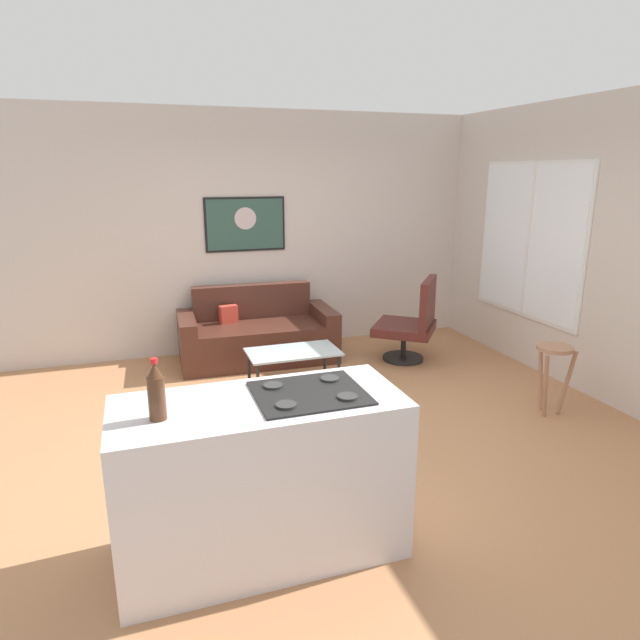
# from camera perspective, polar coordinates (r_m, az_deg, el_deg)

# --- Properties ---
(ground) EXTENTS (6.40, 6.40, 0.04)m
(ground) POSITION_cam_1_polar(r_m,az_deg,el_deg) (4.78, 1.29, -11.28)
(ground) COLOR #B37A4F
(back_wall) EXTENTS (6.40, 0.05, 2.80)m
(back_wall) POSITION_cam_1_polar(r_m,az_deg,el_deg) (6.65, -5.84, 9.00)
(back_wall) COLOR beige
(back_wall) RESTS_ON ground
(right_wall) EXTENTS (0.05, 6.40, 2.80)m
(right_wall) POSITION_cam_1_polar(r_m,az_deg,el_deg) (5.99, 24.84, 7.00)
(right_wall) COLOR beige
(right_wall) RESTS_ON ground
(couch) EXTENTS (1.77, 0.88, 0.83)m
(couch) POSITION_cam_1_polar(r_m,az_deg,el_deg) (6.35, -6.56, -1.63)
(couch) COLOR #4A261C
(couch) RESTS_ON ground
(coffee_table) EXTENTS (0.90, 0.50, 0.40)m
(coffee_table) POSITION_cam_1_polar(r_m,az_deg,el_deg) (5.42, -2.82, -3.59)
(coffee_table) COLOR silver
(coffee_table) RESTS_ON ground
(armchair) EXTENTS (0.91, 0.92, 0.97)m
(armchair) POSITION_cam_1_polar(r_m,az_deg,el_deg) (6.29, 9.56, -0.29)
(armchair) COLOR black
(armchair) RESTS_ON ground
(bar_stool) EXTENTS (0.36, 0.35, 0.63)m
(bar_stool) POSITION_cam_1_polar(r_m,az_deg,el_deg) (5.26, 23.09, -4.04)
(bar_stool) COLOR #A47153
(bar_stool) RESTS_ON ground
(kitchen_counter) EXTENTS (1.56, 0.68, 0.95)m
(kitchen_counter) POSITION_cam_1_polar(r_m,az_deg,el_deg) (3.19, -6.06, -15.96)
(kitchen_counter) COLOR silver
(kitchen_counter) RESTS_ON ground
(soda_bottle) EXTENTS (0.09, 0.09, 0.32)m
(soda_bottle) POSITION_cam_1_polar(r_m,az_deg,el_deg) (2.81, -16.66, -7.19)
(soda_bottle) COLOR #4D2D1A
(soda_bottle) RESTS_ON kitchen_counter
(wall_painting) EXTENTS (0.94, 0.03, 0.63)m
(wall_painting) POSITION_cam_1_polar(r_m,az_deg,el_deg) (6.55, -7.77, 9.84)
(wall_painting) COLOR black
(window) EXTENTS (0.03, 1.66, 1.68)m
(window) POSITION_cam_1_polar(r_m,az_deg,el_deg) (6.41, 20.92, 7.70)
(window) COLOR silver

